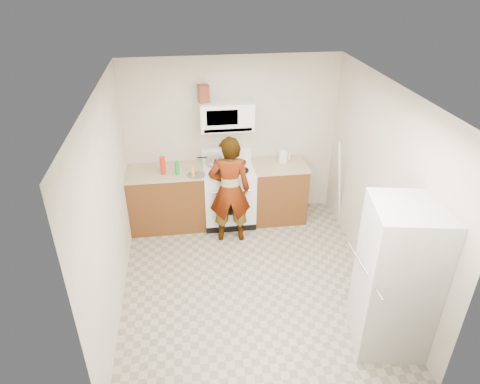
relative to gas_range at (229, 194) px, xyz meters
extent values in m
plane|color=gray|center=(0.10, -1.48, -0.49)|extent=(3.60, 3.60, 0.00)
cube|color=beige|center=(0.10, 0.31, 0.76)|extent=(3.20, 0.02, 2.50)
cube|color=beige|center=(1.69, -1.48, 0.76)|extent=(0.02, 3.60, 2.50)
cube|color=brown|center=(-0.94, 0.01, -0.04)|extent=(1.12, 0.62, 0.90)
cube|color=tan|center=(-0.94, 0.01, 0.43)|extent=(1.14, 0.64, 0.03)
cube|color=brown|center=(0.78, 0.01, -0.04)|extent=(0.80, 0.62, 0.90)
cube|color=tan|center=(0.78, 0.01, 0.43)|extent=(0.82, 0.64, 0.03)
cube|color=white|center=(0.00, -0.01, -0.04)|extent=(0.76, 0.65, 0.90)
cube|color=white|center=(0.00, -0.01, 0.43)|extent=(0.76, 0.62, 0.03)
cube|color=white|center=(0.00, 0.28, 0.54)|extent=(0.76, 0.08, 0.20)
cube|color=white|center=(0.00, 0.13, 1.21)|extent=(0.76, 0.38, 0.40)
imported|color=tan|center=(-0.04, -0.48, 0.32)|extent=(0.62, 0.43, 1.62)
cube|color=white|center=(1.42, -2.60, 0.36)|extent=(0.82, 0.82, 1.70)
cylinder|color=white|center=(0.85, 0.08, 0.53)|extent=(0.15, 0.15, 0.16)
cube|color=maroon|center=(-0.32, 0.14, 1.53)|extent=(0.16, 0.16, 0.24)
cylinder|color=silver|center=(-0.19, 0.13, 0.53)|extent=(0.25, 0.25, 0.13)
cube|color=white|center=(0.09, -0.08, 0.47)|extent=(0.29, 0.23, 0.05)
cylinder|color=red|center=(-0.95, -0.08, 0.58)|extent=(0.09, 0.09, 0.26)
cylinder|color=orange|center=(-0.53, -0.22, 0.53)|extent=(0.07, 0.07, 0.15)
cylinder|color=#198E31|center=(-0.75, -0.13, 0.55)|extent=(0.08, 0.08, 0.20)
cylinder|color=silver|center=(-0.49, -0.19, 0.46)|extent=(0.34, 0.34, 0.01)
cylinder|color=silver|center=(1.61, -0.37, 0.24)|extent=(0.26, 0.21, 1.44)
camera|label=1|loc=(-0.61, -5.70, 3.24)|focal=32.00mm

